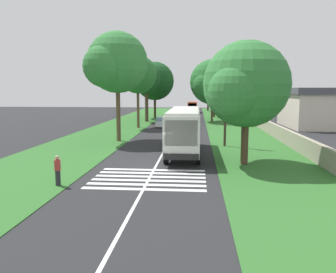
{
  "coord_description": "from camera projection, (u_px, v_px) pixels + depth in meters",
  "views": [
    {
      "loc": [
        -23.67,
        -2.84,
        5.31
      ],
      "look_at": [
        3.42,
        -0.54,
        1.6
      ],
      "focal_mm": 36.68,
      "sensor_mm": 36.0,
      "label": 1
    }
  ],
  "objects": [
    {
      "name": "trailing_minibus_0",
      "position": [
        192.0,
        106.0,
        80.08
      ],
      "size": [
        6.0,
        2.14,
        2.53
      ],
      "color": "#CC4C33",
      "rests_on": "ground"
    },
    {
      "name": "roadside_tree_right_0",
      "position": [
        214.0,
        81.0,
        66.31
      ],
      "size": [
        6.57,
        5.62,
        10.0
      ],
      "color": "#4C3826",
      "rests_on": "grass_verge_right"
    },
    {
      "name": "roadside_tree_left_2",
      "position": [
        146.0,
        81.0,
        56.53
      ],
      "size": [
        5.83,
        4.74,
        9.32
      ],
      "color": "#4C3826",
      "rests_on": "grass_verge_left"
    },
    {
      "name": "trailing_car_0",
      "position": [
        163.0,
        122.0,
        49.43
      ],
      "size": [
        4.3,
        1.78,
        1.43
      ],
      "color": "silver",
      "rests_on": "ground"
    },
    {
      "name": "roadside_tree_right_1",
      "position": [
        212.0,
        83.0,
        56.48
      ],
      "size": [
        8.42,
        7.41,
        10.25
      ],
      "color": "brown",
      "rests_on": "grass_verge_right"
    },
    {
      "name": "pedestrian",
      "position": [
        58.0,
        170.0,
        18.94
      ],
      "size": [
        0.34,
        0.34,
        1.69
      ],
      "color": "#26262D",
      "rests_on": "grass_verge_left"
    },
    {
      "name": "roadside_tree_right_3",
      "position": [
        208.0,
        87.0,
        85.53
      ],
      "size": [
        6.2,
        5.09,
        8.58
      ],
      "color": "#3D2D1E",
      "rests_on": "grass_verge_right"
    },
    {
      "name": "roadside_tree_left_1",
      "position": [
        116.0,
        65.0,
        34.78
      ],
      "size": [
        7.76,
        6.18,
        11.1
      ],
      "color": "brown",
      "rests_on": "grass_verge_left"
    },
    {
      "name": "ground",
      "position": [
        156.0,
        165.0,
        24.32
      ],
      "size": [
        160.0,
        160.0,
        0.0
      ],
      "primitive_type": "plane",
      "color": "#262628"
    },
    {
      "name": "roadside_tree_left_3",
      "position": [
        137.0,
        76.0,
        47.17
      ],
      "size": [
        6.5,
        5.28,
        10.01
      ],
      "color": "brown",
      "rests_on": "grass_verge_left"
    },
    {
      "name": "roadside_tree_left_0",
      "position": [
        154.0,
        82.0,
        63.92
      ],
      "size": [
        8.55,
        7.12,
        10.44
      ],
      "color": "#3D2D1E",
      "rests_on": "grass_verge_left"
    },
    {
      "name": "centre_line",
      "position": [
        172.0,
        137.0,
        39.13
      ],
      "size": [
        110.0,
        0.16,
        0.01
      ],
      "primitive_type": "cube",
      "color": "silver",
      "rests_on": "ground"
    },
    {
      "name": "trailing_car_1",
      "position": [
        171.0,
        117.0,
        59.15
      ],
      "size": [
        4.3,
        1.78,
        1.43
      ],
      "color": "#B7A893",
      "rests_on": "ground"
    },
    {
      "name": "roadside_wall",
      "position": [
        267.0,
        126.0,
        42.99
      ],
      "size": [
        70.0,
        0.4,
        1.45
      ],
      "primitive_type": "cube",
      "color": "#9E937F",
      "rests_on": "grass_verge_right"
    },
    {
      "name": "grass_verge_left",
      "position": [
        102.0,
        136.0,
        39.81
      ],
      "size": [
        120.0,
        8.0,
        0.04
      ],
      "primitive_type": "cube",
      "color": "#2D6628",
      "rests_on": "ground"
    },
    {
      "name": "grass_verge_right",
      "position": [
        245.0,
        137.0,
        38.44
      ],
      "size": [
        120.0,
        8.0,
        0.04
      ],
      "primitive_type": "cube",
      "color": "#2D6628",
      "rests_on": "ground"
    },
    {
      "name": "roadside_building",
      "position": [
        311.0,
        107.0,
        48.94
      ],
      "size": [
        12.39,
        7.26,
        5.57
      ],
      "color": "beige",
      "rests_on": "ground"
    },
    {
      "name": "trailing_car_2",
      "position": [
        192.0,
        114.0,
        65.96
      ],
      "size": [
        4.3,
        1.78,
        1.43
      ],
      "color": "black",
      "rests_on": "ground"
    },
    {
      "name": "zebra_crossing",
      "position": [
        149.0,
        178.0,
        20.67
      ],
      "size": [
        4.95,
        6.8,
        0.01
      ],
      "color": "silver",
      "rests_on": "ground"
    },
    {
      "name": "utility_pole",
      "position": [
        226.0,
        105.0,
        31.91
      ],
      "size": [
        0.24,
        1.4,
        7.4
      ],
      "color": "#473828",
      "rests_on": "grass_verge_right"
    },
    {
      "name": "coach_bus",
      "position": [
        184.0,
        128.0,
        28.27
      ],
      "size": [
        11.16,
        2.62,
        3.73
      ],
      "color": "silver",
      "rests_on": "ground"
    },
    {
      "name": "trailing_car_3",
      "position": [
        175.0,
        112.0,
        72.43
      ],
      "size": [
        4.3,
        1.78,
        1.43
      ],
      "color": "gray",
      "rests_on": "ground"
    },
    {
      "name": "roadside_tree_right_2",
      "position": [
        244.0,
        86.0,
        23.85
      ],
      "size": [
        6.9,
        6.01,
        8.66
      ],
      "color": "#4C3826",
      "rests_on": "grass_verge_right"
    }
  ]
}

